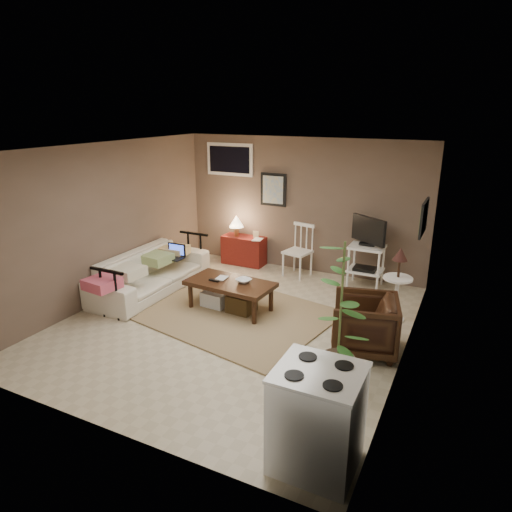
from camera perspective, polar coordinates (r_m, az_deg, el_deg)
The scene contains 20 objects.
floor at distance 6.49m, azimuth -2.50°, elevation -8.29°, with size 5.00×5.00×0.00m, color #C1B293.
art_back at distance 8.40m, azimuth 2.19°, elevation 8.29°, with size 0.50×0.03×0.60m, color black.
art_right at distance 6.32m, azimuth 20.26°, elevation 4.51°, with size 0.03×0.60×0.45m, color black.
window at distance 8.73m, azimuth -3.29°, elevation 11.96°, with size 0.96×0.03×0.60m, color white.
rug at distance 6.71m, azimuth -2.63°, elevation -7.24°, with size 2.59×2.07×0.02m, color #998459.
coffee_table at distance 6.76m, azimuth -3.29°, elevation -4.69°, with size 1.31×0.75×0.48m.
sofa at distance 7.59m, azimuth -13.04°, elevation -1.20°, with size 2.22×0.65×0.87m, color beige.
sofa_pillows at distance 7.34m, azimuth -14.02°, elevation -1.12°, with size 0.43×2.11×0.15m, color beige, non-canonical shape.
sofa_end_rails at distance 7.53m, azimuth -12.25°, elevation -1.78°, with size 0.60×2.22×0.75m, color black, non-canonical shape.
laptop at distance 7.71m, azimuth -10.11°, elevation 0.29°, with size 0.34×0.25×0.23m.
red_console at distance 8.72m, azimuth -1.62°, elevation 1.08°, with size 0.82×0.36×0.94m.
spindle_chair at distance 8.12m, azimuth 5.28°, elevation 0.50°, with size 0.50×0.50×0.93m.
tv_stand at distance 7.73m, azimuth 13.67°, elevation 0.66°, with size 0.63×0.46×1.20m.
side_table at distance 6.60m, azimuth 17.35°, elevation -2.40°, with size 0.40×0.40×1.07m.
armchair at distance 5.78m, azimuth 13.41°, elevation -8.02°, with size 0.76×0.71×0.78m, color black.
potted_plant at distance 4.84m, azimuth 10.55°, elevation -6.72°, with size 0.41×0.41×1.65m.
stove at distance 4.01m, azimuth 7.66°, elevation -19.47°, with size 0.70×0.65×0.91m.
bowl at distance 6.61m, azimuth -1.57°, elevation -2.42°, with size 0.22×0.05×0.22m, color #36190E.
book_table at distance 6.80m, azimuth -4.90°, elevation -1.94°, with size 0.15×0.02×0.21m, color #36190E.
book_console at distance 8.41m, azimuth -0.36°, elevation 2.78°, with size 0.17×0.02×0.23m, color #36190E.
Camera 1 is at (2.81, -5.09, 2.89)m, focal length 32.00 mm.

